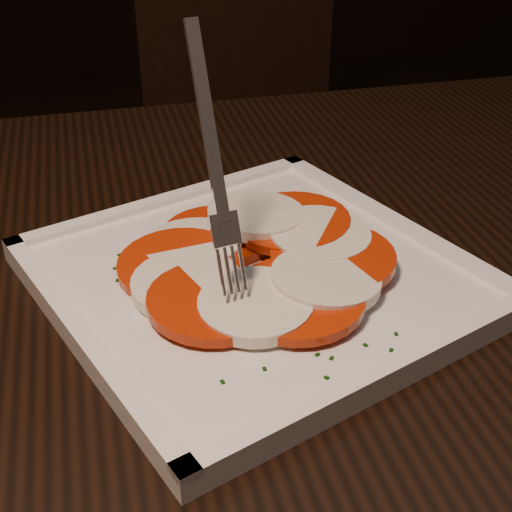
{
  "coord_description": "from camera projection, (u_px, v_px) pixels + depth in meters",
  "views": [
    {
      "loc": [
        -0.38,
        -0.57,
        1.08
      ],
      "look_at": [
        -0.29,
        -0.09,
        0.78
      ],
      "focal_mm": 50.0,
      "sensor_mm": 36.0,
      "label": 1
    }
  ],
  "objects": [
    {
      "name": "table",
      "position": [
        309.0,
        335.0,
        0.69
      ],
      "size": [
        1.25,
        0.87,
        0.75
      ],
      "rotation": [
        0.0,
        0.0,
        0.06
      ],
      "color": "black",
      "rests_on": "ground"
    },
    {
      "name": "plate",
      "position": [
        256.0,
        279.0,
        0.58
      ],
      "size": [
        0.41,
        0.41,
        0.01
      ],
      "primitive_type": "cube",
      "rotation": [
        0.0,
        0.0,
        0.41
      ],
      "color": "white",
      "rests_on": "table"
    },
    {
      "name": "fork",
      "position": [
        209.0,
        156.0,
        0.5
      ],
      "size": [
        0.05,
        0.08,
        0.18
      ],
      "primitive_type": null,
      "rotation": [
        0.0,
        0.0,
        0.25
      ],
      "color": "white",
      "rests_on": "caprese_salad"
    },
    {
      "name": "caprese_salad",
      "position": [
        256.0,
        260.0,
        0.57
      ],
      "size": [
        0.23,
        0.27,
        0.03
      ],
      "color": "#B92104",
      "rests_on": "plate"
    },
    {
      "name": "chair",
      "position": [
        253.0,
        124.0,
        1.48
      ],
      "size": [
        0.48,
        0.48,
        0.93
      ],
      "rotation": [
        0.0,
        0.0,
        0.17
      ],
      "color": "black",
      "rests_on": "ground"
    }
  ]
}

